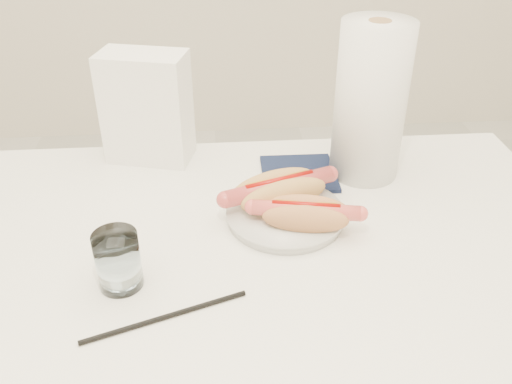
{
  "coord_description": "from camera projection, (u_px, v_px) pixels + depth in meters",
  "views": [
    {
      "loc": [
        0.01,
        -0.62,
        1.28
      ],
      "look_at": [
        0.07,
        0.09,
        0.82
      ],
      "focal_mm": 38.71,
      "sensor_mm": 36.0,
      "label": 1
    }
  ],
  "objects": [
    {
      "name": "hotdog_left",
      "position": [
        279.0,
        191.0,
        0.91
      ],
      "size": [
        0.19,
        0.12,
        0.05
      ],
      "rotation": [
        0.0,
        0.0,
        0.35
      ],
      "color": "tan",
      "rests_on": "plate"
    },
    {
      "name": "plate",
      "position": [
        285.0,
        216.0,
        0.91
      ],
      "size": [
        0.24,
        0.24,
        0.02
      ],
      "primitive_type": "cylinder",
      "rotation": [
        0.0,
        0.0,
        0.36
      ],
      "color": "silver",
      "rests_on": "table"
    },
    {
      "name": "paper_towel_roll",
      "position": [
        370.0,
        102.0,
        0.97
      ],
      "size": [
        0.15,
        0.15,
        0.28
      ],
      "primitive_type": "cylinder",
      "rotation": [
        0.0,
        0.0,
        -0.24
      ],
      "color": "white",
      "rests_on": "table"
    },
    {
      "name": "napkin_box",
      "position": [
        147.0,
        108.0,
        1.04
      ],
      "size": [
        0.17,
        0.12,
        0.21
      ],
      "primitive_type": "cube",
      "rotation": [
        0.0,
        0.0,
        -0.25
      ],
      "color": "white",
      "rests_on": "table"
    },
    {
      "name": "water_glass",
      "position": [
        118.0,
        260.0,
        0.75
      ],
      "size": [
        0.06,
        0.06,
        0.09
      ],
      "primitive_type": "cylinder",
      "color": "white",
      "rests_on": "table"
    },
    {
      "name": "navy_napkin",
      "position": [
        299.0,
        174.0,
        1.03
      ],
      "size": [
        0.14,
        0.14,
        0.01
      ],
      "primitive_type": "cube",
      "rotation": [
        0.0,
        0.0,
        -0.01
      ],
      "color": "#111935",
      "rests_on": "table"
    },
    {
      "name": "chopstick_near",
      "position": [
        166.0,
        317.0,
        0.72
      ],
      "size": [
        0.21,
        0.08,
        0.01
      ],
      "primitive_type": "cylinder",
      "rotation": [
        0.0,
        1.57,
        0.34
      ],
      "color": "black",
      "rests_on": "table"
    },
    {
      "name": "table",
      "position": [
        218.0,
        299.0,
        0.84
      ],
      "size": [
        1.2,
        0.8,
        0.75
      ],
      "color": "white",
      "rests_on": "ground"
    },
    {
      "name": "hotdog_right",
      "position": [
        306.0,
        214.0,
        0.86
      ],
      "size": [
        0.17,
        0.09,
        0.05
      ],
      "rotation": [
        0.0,
        0.0,
        -0.19
      ],
      "color": "#CA844F",
      "rests_on": "plate"
    }
  ]
}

